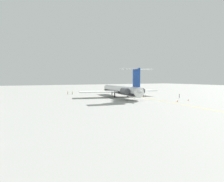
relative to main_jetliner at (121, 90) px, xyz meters
The scene contains 9 objects.
ground 11.23m from the main_jetliner, 98.39° to the right, with size 349.45×349.45×0.00m, color #9E9E99.
main_jetliner is the anchor object (origin of this frame).
ground_crew_near_nose 27.95m from the main_jetliner, 31.91° to the left, with size 0.40×0.27×1.71m.
ground_crew_near_tail 29.30m from the main_jetliner, 35.39° to the left, with size 0.26×0.42×1.64m.
ground_crew_portside 23.93m from the main_jetliner, 125.01° to the right, with size 0.28×0.42×1.78m.
ground_crew_starboard 24.30m from the main_jetliner, 29.38° to the right, with size 0.40×0.29×1.80m.
safety_cone_nose 26.86m from the main_jetliner, 144.98° to the right, with size 0.40×0.40×0.55m, color #EA590F.
safety_cone_wingtip 24.54m from the main_jetliner, 157.35° to the right, with size 0.40×0.40×0.55m, color #EA590F.
taxiway_centreline 8.63m from the main_jetliner, 82.05° to the right, with size 99.70×0.36×0.01m, color gold.
Camera 1 is at (-68.41, 50.87, 7.93)m, focal length 30.49 mm.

